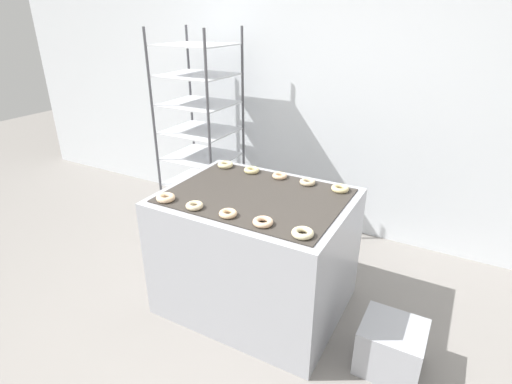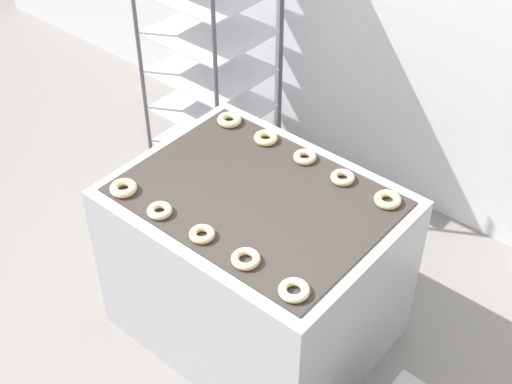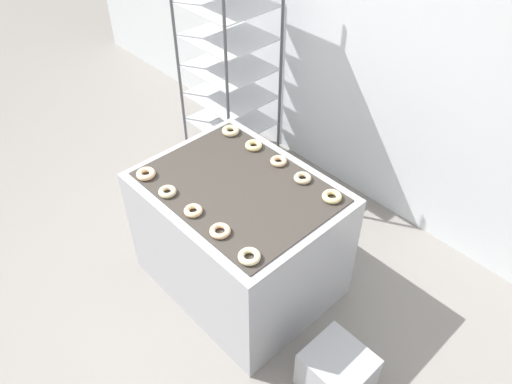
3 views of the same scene
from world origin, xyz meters
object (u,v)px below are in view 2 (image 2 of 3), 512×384
object	(u,v)px
baking_rack_cart	(210,33)
donut_far_center	(305,157)
donut_near_right	(246,259)
donut_far_right	(343,178)
donut_far_rightmost	(388,200)
donut_near_leftmost	(123,188)
donut_near_rightmost	(294,290)
donut_far_left	(266,138)
fryer_machine	(256,265)
donut_far_leftmost	(229,120)
donut_near_left	(160,211)
donut_near_center	(203,235)

from	to	relation	value
baking_rack_cart	donut_far_center	size ratio (longest dim) A/B	17.42
donut_near_right	donut_far_right	size ratio (longest dim) A/B	1.08
donut_far_center	donut_far_rightmost	xyz separation A→B (m)	(0.45, -0.01, 0.00)
donut_near_leftmost	donut_near_rightmost	distance (m)	0.93
donut_far_left	donut_far_rightmost	xyz separation A→B (m)	(0.69, -0.01, -0.00)
fryer_machine	donut_far_leftmost	world-z (taller)	donut_far_leftmost
fryer_machine	donut_far_center	bearing A→B (deg)	88.75
fryer_machine	donut_near_left	xyz separation A→B (m)	(-0.24, -0.35, 0.45)
donut_far_right	donut_far_leftmost	bearing A→B (deg)	179.27
donut_near_center	baking_rack_cart	bearing A→B (deg)	131.94
baking_rack_cart	donut_near_center	bearing A→B (deg)	-48.06
donut_far_leftmost	donut_far_rightmost	xyz separation A→B (m)	(0.92, -0.01, -0.00)
donut_far_center	donut_far_right	world-z (taller)	same
baking_rack_cart	donut_near_center	distance (m)	1.62
donut_far_right	donut_far_left	bearing A→B (deg)	178.83
donut_near_center	donut_far_leftmost	distance (m)	0.82
donut_near_right	donut_far_center	bearing A→B (deg)	108.10
donut_near_right	donut_far_left	distance (m)	0.81
fryer_machine	donut_near_rightmost	distance (m)	0.74
donut_far_center	donut_far_rightmost	size ratio (longest dim) A/B	0.91
baking_rack_cart	donut_far_right	world-z (taller)	baking_rack_cart
donut_near_leftmost	donut_far_right	size ratio (longest dim) A/B	1.10
fryer_machine	donut_far_leftmost	bearing A→B (deg)	143.54
donut_far_right	donut_far_rightmost	size ratio (longest dim) A/B	0.93
donut_near_left	donut_near_center	distance (m)	0.24
baking_rack_cart	donut_far_right	distance (m)	1.41
fryer_machine	donut_near_center	size ratio (longest dim) A/B	11.37
donut_near_left	donut_far_right	world-z (taller)	donut_near_left
fryer_machine	donut_far_rightmost	bearing A→B (deg)	35.48
donut_near_center	donut_near_rightmost	xyz separation A→B (m)	(0.47, 0.00, 0.00)
donut_near_left	donut_near_right	size ratio (longest dim) A/B	0.92
donut_far_left	donut_far_center	world-z (taller)	donut_far_left
baking_rack_cart	donut_near_left	xyz separation A→B (m)	(0.84, -1.21, -0.06)
fryer_machine	donut_near_leftmost	bearing A→B (deg)	-142.70
fryer_machine	donut_far_center	distance (m)	0.57
donut_near_center	donut_far_center	bearing A→B (deg)	89.67
donut_near_left	donut_far_center	xyz separation A→B (m)	(0.24, 0.69, -0.00)
donut_near_leftmost	donut_near_right	size ratio (longest dim) A/B	1.02
donut_near_center	donut_near_right	distance (m)	0.22
fryer_machine	donut_near_left	distance (m)	0.62
donut_far_leftmost	donut_far_rightmost	distance (m)	0.92
fryer_machine	donut_far_left	world-z (taller)	donut_far_left
fryer_machine	donut_far_center	world-z (taller)	donut_far_center
donut_near_rightmost	donut_far_center	world-z (taller)	donut_near_rightmost
donut_near_left	donut_far_right	bearing A→B (deg)	55.79
donut_near_leftmost	donut_near_right	world-z (taller)	donut_near_leftmost
baking_rack_cart	donut_far_rightmost	size ratio (longest dim) A/B	15.81
donut_near_leftmost	donut_far_rightmost	world-z (taller)	donut_near_leftmost
fryer_machine	donut_far_right	size ratio (longest dim) A/B	11.22
fryer_machine	donut_far_right	xyz separation A→B (m)	(0.23, 0.33, 0.45)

